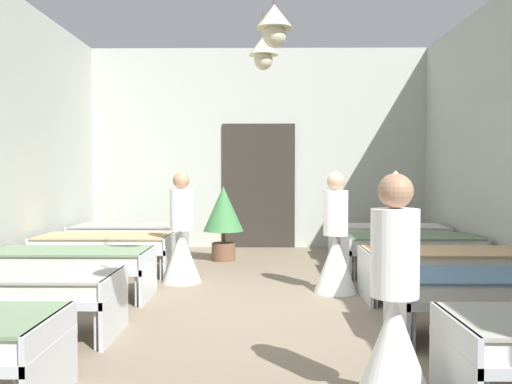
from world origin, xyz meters
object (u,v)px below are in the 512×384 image
at_px(nurse_mid_aisle, 335,249).
at_px(potted_plant, 223,214).
at_px(bed_right_row_5, 388,233).
at_px(bed_right_row_4, 411,245).
at_px(bed_right_row_3, 446,262).
at_px(nurse_near_aisle, 181,243).
at_px(bed_right_row_2, 501,289).
at_px(bed_left_row_5, 129,233).
at_px(nurse_far_aisle, 394,324).
at_px(bed_left_row_3, 68,261).
at_px(bed_left_row_4, 104,244).
at_px(bed_left_row_2, 11,288).

distance_m(nurse_mid_aisle, potted_plant, 2.81).
bearing_deg(bed_right_row_5, bed_right_row_4, -90.00).
bearing_deg(nurse_mid_aisle, bed_right_row_3, 49.55).
relative_size(nurse_near_aisle, nurse_mid_aisle, 1.00).
height_order(bed_right_row_2, bed_left_row_5, same).
relative_size(nurse_mid_aisle, potted_plant, 1.20).
xyz_separation_m(bed_right_row_2, nurse_mid_aisle, (-1.22, 1.81, 0.09)).
height_order(nurse_near_aisle, nurse_far_aisle, same).
distance_m(bed_left_row_3, bed_left_row_5, 2.88).
height_order(bed_right_row_2, potted_plant, potted_plant).
bearing_deg(potted_plant, bed_right_row_4, -24.75).
bearing_deg(nurse_near_aisle, bed_left_row_3, 51.82).
bearing_deg(bed_right_row_4, nurse_near_aisle, -171.39).
xyz_separation_m(bed_right_row_2, bed_left_row_4, (-4.37, 2.88, 0.00)).
relative_size(bed_right_row_4, nurse_near_aisle, 1.28).
distance_m(bed_left_row_4, bed_left_row_5, 1.44).
height_order(bed_left_row_2, bed_left_row_5, same).
bearing_deg(bed_left_row_4, nurse_near_aisle, -22.42).
relative_size(bed_left_row_4, bed_left_row_5, 1.00).
relative_size(bed_right_row_3, bed_left_row_4, 1.00).
relative_size(bed_right_row_4, nurse_mid_aisle, 1.28).
xyz_separation_m(bed_right_row_2, bed_left_row_5, (-4.37, 4.32, 0.00)).
bearing_deg(nurse_mid_aisle, bed_right_row_2, 10.50).
bearing_deg(bed_right_row_4, bed_right_row_3, -90.00).
bearing_deg(bed_right_row_5, bed_right_row_2, -90.00).
bearing_deg(bed_left_row_4, bed_left_row_5, 90.00).
relative_size(bed_left_row_3, nurse_far_aisle, 1.28).
distance_m(bed_left_row_3, nurse_mid_aisle, 3.17).
bearing_deg(bed_left_row_5, bed_left_row_3, -90.00).
relative_size(bed_right_row_3, bed_right_row_4, 1.00).
bearing_deg(bed_left_row_2, nurse_near_aisle, 63.92).
relative_size(nurse_far_aisle, potted_plant, 1.20).
bearing_deg(bed_right_row_3, bed_left_row_4, 161.75).
relative_size(bed_left_row_3, potted_plant, 1.54).
relative_size(bed_right_row_5, nurse_mid_aisle, 1.28).
distance_m(bed_left_row_3, potted_plant, 3.17).
relative_size(bed_left_row_4, potted_plant, 1.54).
xyz_separation_m(bed_right_row_2, bed_right_row_5, (0.00, 4.32, 0.00)).
distance_m(bed_right_row_4, bed_right_row_5, 1.44).
xyz_separation_m(bed_left_row_3, potted_plant, (1.61, 2.71, 0.34)).
xyz_separation_m(bed_right_row_4, bed_right_row_5, (0.00, 1.44, 0.00)).
xyz_separation_m(bed_left_row_3, bed_right_row_3, (4.37, 0.00, 0.00)).
bearing_deg(bed_right_row_3, bed_left_row_5, 146.60).
xyz_separation_m(bed_left_row_2, bed_left_row_3, (0.00, 1.44, 0.00)).
distance_m(bed_left_row_2, bed_left_row_3, 1.44).
relative_size(bed_left_row_3, bed_right_row_5, 1.00).
xyz_separation_m(bed_right_row_3, bed_left_row_4, (-4.37, 1.44, 0.00)).
height_order(bed_right_row_5, nurse_far_aisle, nurse_far_aisle).
relative_size(bed_right_row_5, nurse_near_aisle, 1.28).
bearing_deg(bed_left_row_2, nurse_far_aisle, -24.66).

